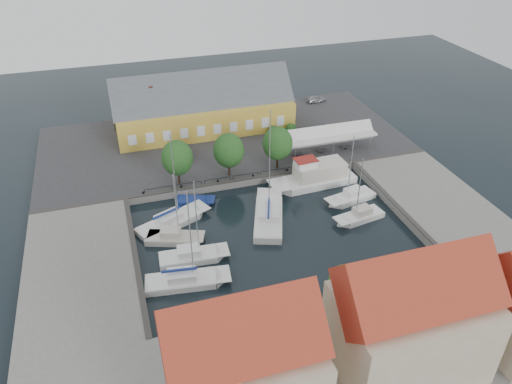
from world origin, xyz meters
TOP-DOWN VIEW (x-y plane):
  - ground at (0.00, 0.00)m, footprint 140.00×140.00m
  - north_quay at (0.00, 23.00)m, footprint 56.00×26.00m
  - west_quay at (-22.00, -2.00)m, footprint 12.00×24.00m
  - east_quay at (22.00, -2.00)m, footprint 12.00×24.00m
  - south_bank at (0.00, -21.00)m, footprint 56.00×14.00m
  - quay_edge_fittings at (0.02, 4.75)m, footprint 56.00×24.72m
  - warehouse at (-2.60, 28.36)m, footprint 28.56×14.00m
  - tent_canopy at (14.00, 14.50)m, footprint 14.00×4.00m
  - quay_trees at (-2.00, 12.00)m, footprint 18.20×4.20m
  - car_silver at (19.97, 32.98)m, footprint 3.70×1.86m
  - car_red at (-7.11, 18.86)m, footprint 1.75×4.02m
  - center_sailboat at (0.33, 1.76)m, footprint 6.77×11.36m
  - trawler at (9.17, 7.84)m, footprint 12.58×4.31m
  - east_boat_a at (12.11, 2.64)m, footprint 7.29×3.67m
  - east_boat_b at (11.17, -1.62)m, footprint 6.87×3.29m
  - west_boat_a at (-11.35, 4.28)m, footprint 9.84×6.48m
  - west_boat_b at (-11.71, 0.93)m, footprint 7.18×4.50m
  - west_boat_c at (-10.25, -3.02)m, footprint 8.03×3.08m
  - west_boat_d at (-11.69, -6.71)m, footprint 9.27×3.86m
  - launch_sw at (-12.39, -11.90)m, footprint 5.33×2.37m
  - launch_nw at (-7.71, 8.26)m, footprint 5.36×3.53m
  - townhouses at (1.93, -23.24)m, footprint 36.30×8.50m

SIDE VIEW (x-z plane):
  - ground at x=0.00m, z-range 0.00..0.00m
  - launch_nw at x=-7.71m, z-range -0.35..0.53m
  - launch_sw at x=-12.39m, z-range -0.40..0.58m
  - west_boat_b at x=-11.71m, z-range -4.55..5.07m
  - west_boat_c at x=-10.25m, z-range -5.08..5.61m
  - east_boat_b at x=11.17m, z-range -4.40..4.92m
  - east_boat_a at x=12.11m, z-range -4.81..5.34m
  - west_boat_d at x=-11.69m, z-range -5.72..6.26m
  - west_boat_a at x=-11.35m, z-range -6.07..6.61m
  - center_sailboat at x=0.33m, z-range -7.06..7.79m
  - north_quay at x=0.00m, z-range 0.00..1.00m
  - west_quay at x=-22.00m, z-range 0.00..1.00m
  - east_quay at x=22.00m, z-range 0.00..1.00m
  - south_bank at x=0.00m, z-range 0.00..1.00m
  - trawler at x=9.17m, z-range -1.48..3.52m
  - quay_edge_fittings at x=0.02m, z-range 0.86..1.26m
  - car_silver at x=19.97m, z-range 1.00..2.21m
  - car_red at x=-7.11m, z-range 1.00..2.29m
  - tent_canopy at x=14.00m, z-range 2.27..5.10m
  - warehouse at x=-2.60m, z-range -0.35..9.20m
  - quay_trees at x=-2.00m, z-range 1.73..8.03m
  - townhouses at x=1.93m, z-range -0.18..11.82m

